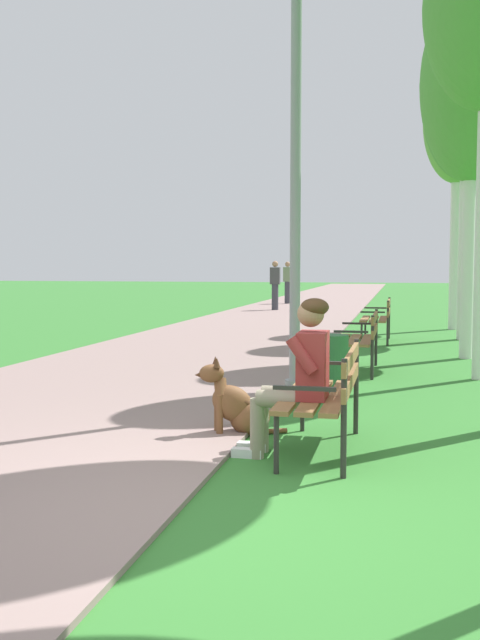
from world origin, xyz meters
The scene contains 14 objects.
ground_plane centered at (0.00, 0.00, 0.00)m, with size 120.00×120.00×0.00m, color #33752D.
paved_path centered at (-2.29, 24.00, 0.02)m, with size 4.30×60.00×0.04m, color gray.
park_bench_near centered at (0.59, 1.59, 0.51)m, with size 0.55×1.50×0.85m.
park_bench_mid centered at (0.61, 6.09, 0.51)m, with size 0.55×1.50×0.85m.
park_bench_far centered at (0.72, 10.20, 0.51)m, with size 0.55×1.50×0.85m.
person_seated_on_near_bench centered at (0.39, 1.38, 0.68)m, with size 0.74×0.49×1.25m.
dog_brown centered at (-0.24, 1.98, 0.26)m, with size 0.79×0.46×0.71m.
lamp_post_near centered at (0.07, 3.32, 2.34)m, with size 0.24×0.24×4.53m.
birch_tree_fourth centered at (2.17, 7.97, 4.31)m, with size 1.60×1.55×5.90m.
birch_tree_fifth centered at (2.36, 11.07, 4.60)m, with size 1.75×1.71×6.13m.
birch_tree_sixth centered at (2.33, 13.45, 4.77)m, with size 1.54×1.52×6.28m.
litter_bin centered at (0.39, 4.18, 0.35)m, with size 0.36×0.36×0.70m, color #2D6638.
pedestrian_distant centered at (-2.94, 19.26, 0.84)m, with size 0.32×0.22×1.65m.
pedestrian_further_distant centered at (-3.15, 23.28, 0.84)m, with size 0.32×0.22×1.65m.
Camera 1 is at (1.16, -4.14, 1.50)m, focal length 40.47 mm.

